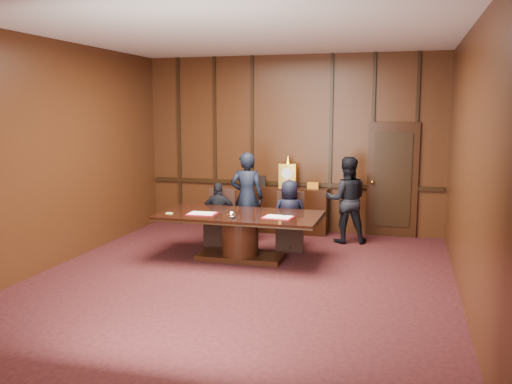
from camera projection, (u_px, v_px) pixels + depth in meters
room at (246, 161)px, 7.61m from camera, size 7.00×7.04×3.50m
sideboard at (288, 208)px, 10.79m from camera, size 1.60×0.45×1.54m
conference_table at (240, 229)px, 8.82m from camera, size 2.62×1.32×0.76m
folder_left at (202, 214)px, 8.75m from camera, size 0.47×0.35×0.02m
folder_right at (278, 217)px, 8.46m from camera, size 0.49×0.37×0.02m
inkstand at (231, 216)px, 8.34m from camera, size 0.20×0.14×0.12m
notepad at (169, 213)px, 8.79m from camera, size 0.11×0.08×0.01m
chair_left at (220, 228)px, 9.86m from camera, size 0.51×0.51×0.99m
chair_right at (290, 233)px, 9.51m from camera, size 0.56×0.56×0.99m
signatory_left at (219, 214)px, 9.74m from camera, size 0.71×0.42×1.14m
signatory_right at (290, 215)px, 9.39m from camera, size 0.70×0.56×1.24m
witness_left at (247, 197)px, 9.97m from camera, size 0.66×0.48×1.67m
witness_right at (346, 200)px, 9.92m from camera, size 0.89×0.76×1.59m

